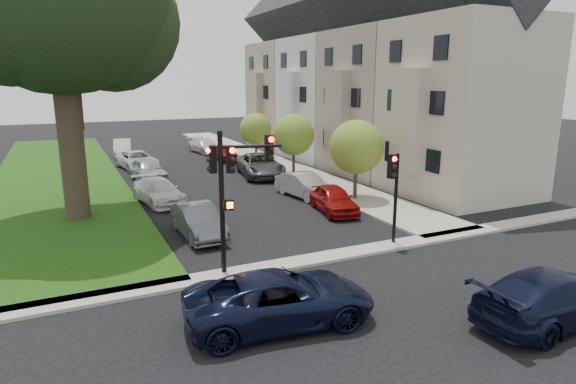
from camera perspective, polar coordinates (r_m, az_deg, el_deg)
name	(u,v)px	position (r m, az deg, el deg)	size (l,w,h in m)	color
ground	(350,279)	(16.91, 7.38, -10.16)	(140.00, 140.00, 0.00)	black
grass_strip	(57,175)	(37.58, -25.65, 1.78)	(8.00, 44.00, 0.12)	#19450D
sidewalk_right	(264,160)	(40.56, -2.87, 3.83)	(3.50, 44.00, 0.12)	#A6A69F
sidewalk_cross	(322,258)	(18.46, 4.02, -7.81)	(60.00, 1.00, 0.12)	#A6A69F
house_a	(464,74)	(29.66, 20.17, 12.94)	(7.70, 7.55, 15.97)	#B9B7AF
house_b	(384,75)	(35.37, 11.33, 13.40)	(7.70, 7.55, 15.97)	#A49B8F
house_c	(330,76)	(41.64, 5.03, 13.54)	(7.70, 7.55, 15.97)	#B4B4B4
house_d	(292,76)	(48.27, 0.42, 13.55)	(7.70, 7.55, 15.97)	gray
small_tree_a	(356,147)	(26.92, 8.11, 5.28)	(3.02, 3.02, 4.53)	#2E2415
small_tree_b	(294,135)	(33.78, 0.68, 6.81)	(2.90, 2.90, 4.36)	#2E2415
small_tree_c	(256,129)	(40.36, -3.85, 7.47)	(2.65, 2.65, 3.97)	#2E2415
traffic_signal_main	(232,176)	(16.37, -6.64, 1.86)	(2.47, 0.73, 5.04)	black
traffic_signal_secondary	(394,182)	(19.69, 12.44, 1.13)	(0.50, 0.41, 3.81)	black
car_cross_near	(280,299)	(13.68, -0.95, -12.51)	(2.45, 5.32, 1.48)	black
car_cross_far	(554,296)	(15.66, 28.96, -10.78)	(2.11, 5.18, 1.50)	black
car_parked_0	(334,199)	(24.75, 5.43, -0.82)	(1.63, 4.06, 1.38)	maroon
car_parked_1	(305,185)	(27.76, 1.98, 0.80)	(1.49, 4.27, 1.41)	#999BA0
car_parked_2	(260,165)	(33.86, -3.32, 3.21)	(2.63, 5.71, 1.59)	#3F4247
car_parked_3	(225,153)	(40.83, -7.52, 4.66)	(1.57, 3.91, 1.33)	maroon
car_parked_4	(205,146)	(45.52, -9.85, 5.44)	(1.83, 4.51, 1.31)	silver
car_parked_5	(198,221)	(21.18, -10.60, -3.40)	(1.48, 4.25, 1.40)	#3F4247
car_parked_6	(158,191)	(27.36, -15.10, 0.07)	(1.86, 4.57, 1.33)	silver
car_parked_7	(148,170)	(33.46, -16.24, 2.53)	(1.81, 4.50, 1.53)	#999BA0
car_parked_8	(137,160)	(38.37, -17.44, 3.64)	(2.25, 4.89, 1.36)	silver
car_parked_9	(123,147)	(45.95, -19.02, 5.04)	(1.48, 4.24, 1.40)	silver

